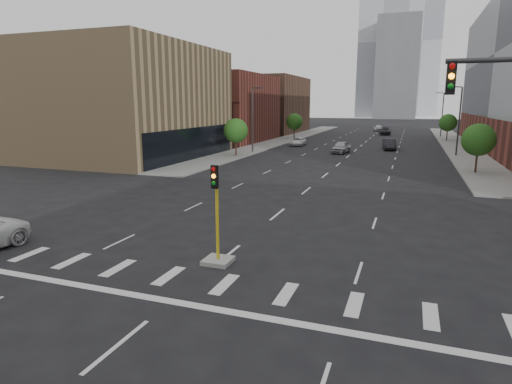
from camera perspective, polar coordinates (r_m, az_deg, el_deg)
The scene contains 21 objects.
sidewalk_left_far at distance 84.66m, azimuth 4.26°, elevation 7.08°, with size 5.00×92.00×0.15m, color gray.
sidewalk_right_far at distance 81.90m, azimuth 25.02°, elevation 5.86°, with size 5.00×92.00×0.15m, color gray.
building_left_mid at distance 58.92m, azimuth -17.16°, elevation 11.31°, with size 20.00×24.00×14.00m, color #927952.
building_left_far_a at distance 81.28m, azimuth -5.93°, elevation 11.04°, with size 20.00×22.00×12.00m, color brown.
building_left_far_b at distance 105.32m, azimuth 0.32°, elevation 11.53°, with size 20.00×24.00×13.00m, color brown.
tower_left at distance 229.54m, azimuth 16.62°, elevation 18.33°, with size 22.00×22.00×70.00m, color #B2B7BC.
tower_right at distance 269.32m, azimuth 21.25°, elevation 18.06°, with size 20.00×20.00×80.00m, color #B2B7BC.
tower_mid at distance 207.96m, azimuth 18.33°, elevation 15.35°, with size 18.00×18.00×44.00m, color slate.
median_traffic_signal at distance 18.93m, azimuth -5.17°, elevation -6.68°, with size 1.20×1.20×4.40m.
streetlight_right_a at distance 62.57m, azimuth 25.41°, elevation 8.88°, with size 1.60×0.22×9.07m.
streetlight_right_b at distance 97.47m, azimuth 23.55°, elevation 9.67°, with size 1.60×0.22×9.07m.
streetlight_left at distance 61.06m, azimuth -0.38°, elevation 9.96°, with size 1.60×0.22×9.07m.
tree_left_near at distance 56.70m, azimuth -2.71°, elevation 8.17°, with size 3.20×3.20×4.85m.
tree_left_far at distance 85.15m, azimuth 5.13°, elevation 9.33°, with size 3.20×3.20×4.85m.
tree_right_near at distance 47.83m, azimuth 27.55°, elevation 6.19°, with size 3.20×3.20×4.85m.
tree_right_far at distance 87.58m, azimuth 24.23°, elevation 8.43°, with size 3.20×3.20×4.85m.
car_near_left at distance 61.99m, azimuth 11.28°, elevation 5.88°, with size 1.94×4.83×1.65m, color #9C9CA0.
car_mid_right at distance 68.20m, azimuth 17.34°, elevation 6.08°, with size 1.72×4.92×1.62m, color black.
car_far_left at distance 72.05m, azimuth 5.59°, elevation 6.72°, with size 2.22×4.81×1.34m, color white.
car_deep_right at distance 100.35m, azimuth 16.86°, elevation 7.77°, with size 2.30×5.65×1.64m, color black.
car_distant at distance 112.63m, azimuth 16.01°, elevation 8.21°, with size 1.96×4.86×1.66m, color #B7B8BC.
Camera 1 is at (7.65, -7.28, 6.95)m, focal length 30.00 mm.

